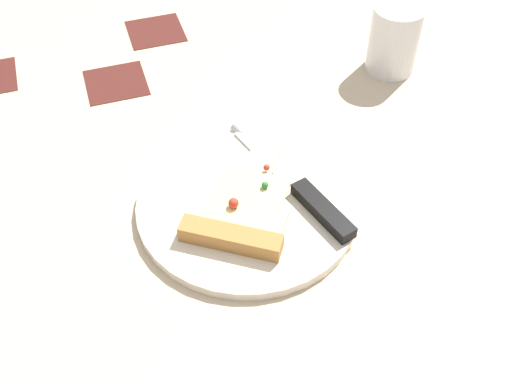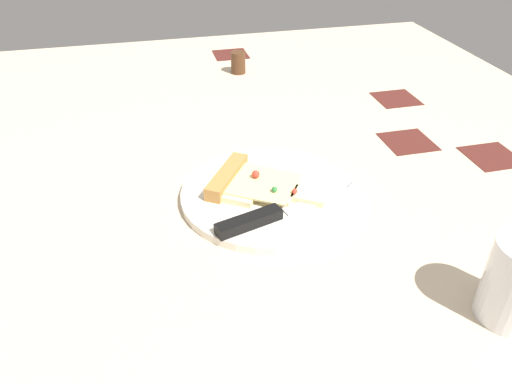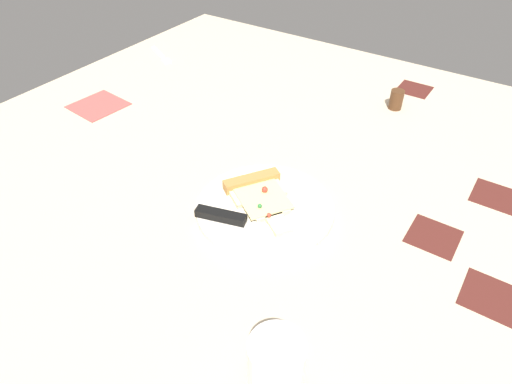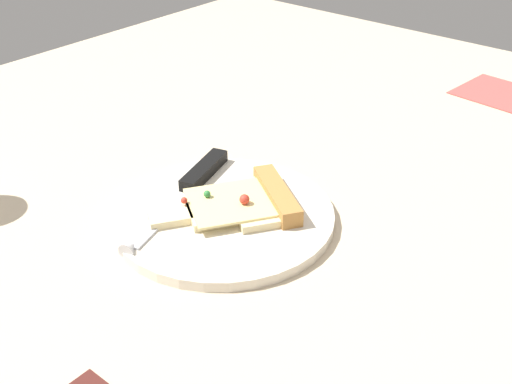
% 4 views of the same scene
% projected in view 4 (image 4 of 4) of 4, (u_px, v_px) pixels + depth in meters
% --- Properties ---
extents(ground_plane, '(1.57, 1.57, 0.03)m').
position_uv_depth(ground_plane, '(304.00, 230.00, 0.80)').
color(ground_plane, '#C6B293').
rests_on(ground_plane, ground).
extents(plate, '(0.27, 0.27, 0.01)m').
position_uv_depth(plate, '(223.00, 216.00, 0.79)').
color(plate, silver).
rests_on(plate, ground_plane).
extents(pizza_slice, '(0.19, 0.16, 0.03)m').
position_uv_depth(pizza_slice, '(243.00, 203.00, 0.79)').
color(pizza_slice, beige).
rests_on(pizza_slice, plate).
extents(knife, '(0.24, 0.09, 0.02)m').
position_uv_depth(knife, '(188.00, 188.00, 0.82)').
color(knife, silver).
rests_on(knife, plate).
extents(napkin, '(0.14, 0.14, 0.00)m').
position_uv_depth(napkin, '(498.00, 92.00, 1.13)').
color(napkin, '#E54C47').
rests_on(napkin, ground_plane).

